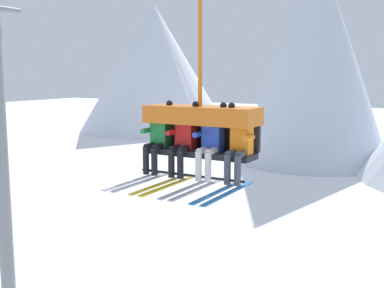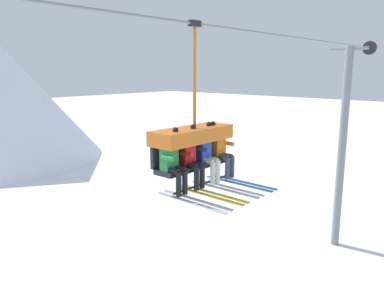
{
  "view_description": "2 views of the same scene",
  "coord_description": "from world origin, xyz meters",
  "px_view_note": "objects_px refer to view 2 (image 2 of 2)",
  "views": [
    {
      "loc": [
        3.0,
        -7.87,
        7.49
      ],
      "look_at": [
        -0.96,
        -1.0,
        6.3
      ],
      "focal_mm": 45.0,
      "sensor_mm": 36.0,
      "label": 1
    },
    {
      "loc": [
        -6.74,
        -5.9,
        8.11
      ],
      "look_at": [
        -0.82,
        -0.65,
        6.55
      ],
      "focal_mm": 35.0,
      "sensor_mm": 36.0,
      "label": 2
    }
  ],
  "objects_px": {
    "chairlift_chair": "(192,140)",
    "lift_tower_far": "(343,145)",
    "skier_green": "(174,162)",
    "skier_red": "(191,157)",
    "skier_blue": "(208,153)",
    "skier_orange": "(222,150)"
  },
  "relations": [
    {
      "from": "skier_red",
      "to": "skier_blue",
      "type": "height_order",
      "value": "same"
    },
    {
      "from": "skier_green",
      "to": "skier_blue",
      "type": "relative_size",
      "value": 1.0
    },
    {
      "from": "skier_green",
      "to": "skier_red",
      "type": "relative_size",
      "value": 1.0
    },
    {
      "from": "skier_green",
      "to": "skier_orange",
      "type": "relative_size",
      "value": 1.0
    },
    {
      "from": "chairlift_chair",
      "to": "lift_tower_far",
      "type": "bearing_deg",
      "value": 3.68
    },
    {
      "from": "skier_blue",
      "to": "skier_orange",
      "type": "distance_m",
      "value": 0.52
    },
    {
      "from": "lift_tower_far",
      "to": "skier_red",
      "type": "relative_size",
      "value": 5.47
    },
    {
      "from": "skier_orange",
      "to": "chairlift_chair",
      "type": "bearing_deg",
      "value": 164.67
    },
    {
      "from": "chairlift_chair",
      "to": "skier_green",
      "type": "height_order",
      "value": "chairlift_chair"
    },
    {
      "from": "lift_tower_far",
      "to": "skier_orange",
      "type": "height_order",
      "value": "lift_tower_far"
    },
    {
      "from": "skier_blue",
      "to": "skier_green",
      "type": "bearing_deg",
      "value": 180.0
    },
    {
      "from": "lift_tower_far",
      "to": "skier_green",
      "type": "distance_m",
      "value": 11.96
    },
    {
      "from": "lift_tower_far",
      "to": "chairlift_chair",
      "type": "height_order",
      "value": "lift_tower_far"
    },
    {
      "from": "lift_tower_far",
      "to": "skier_green",
      "type": "relative_size",
      "value": 5.47
    },
    {
      "from": "lift_tower_far",
      "to": "skier_green",
      "type": "bearing_deg",
      "value": -175.53
    },
    {
      "from": "skier_orange",
      "to": "skier_red",
      "type": "bearing_deg",
      "value": 180.0
    },
    {
      "from": "chairlift_chair",
      "to": "skier_red",
      "type": "distance_m",
      "value": 0.45
    },
    {
      "from": "skier_red",
      "to": "chairlift_chair",
      "type": "bearing_deg",
      "value": 39.67
    },
    {
      "from": "chairlift_chair",
      "to": "skier_blue",
      "type": "bearing_deg",
      "value": -38.95
    },
    {
      "from": "chairlift_chair",
      "to": "skier_red",
      "type": "bearing_deg",
      "value": -140.33
    },
    {
      "from": "skier_orange",
      "to": "skier_blue",
      "type": "bearing_deg",
      "value": 180.0
    },
    {
      "from": "chairlift_chair",
      "to": "skier_orange",
      "type": "bearing_deg",
      "value": -15.33
    }
  ]
}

